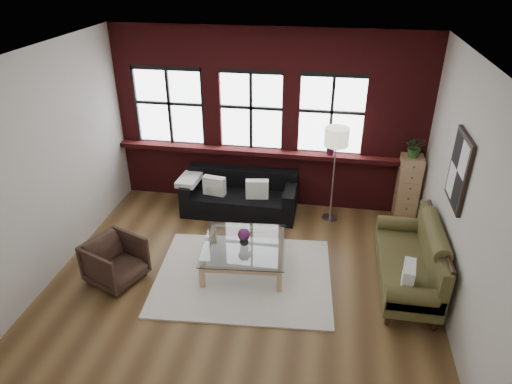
% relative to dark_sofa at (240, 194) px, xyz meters
% --- Properties ---
extents(floor, '(5.50, 5.50, 0.00)m').
position_rel_dark_sofa_xyz_m(floor, '(0.42, -1.90, -0.37)').
color(floor, '#54391E').
rests_on(floor, ground).
extents(ceiling, '(5.50, 5.50, 0.00)m').
position_rel_dark_sofa_xyz_m(ceiling, '(0.42, -1.90, 2.83)').
color(ceiling, white).
rests_on(ceiling, ground).
extents(wall_back, '(5.50, 0.00, 5.50)m').
position_rel_dark_sofa_xyz_m(wall_back, '(0.42, 0.60, 1.23)').
color(wall_back, beige).
rests_on(wall_back, ground).
extents(wall_front, '(5.50, 0.00, 5.50)m').
position_rel_dark_sofa_xyz_m(wall_front, '(0.42, -4.40, 1.23)').
color(wall_front, beige).
rests_on(wall_front, ground).
extents(wall_left, '(0.00, 5.00, 5.00)m').
position_rel_dark_sofa_xyz_m(wall_left, '(-2.33, -1.90, 1.23)').
color(wall_left, beige).
rests_on(wall_left, ground).
extents(wall_right, '(0.00, 5.00, 5.00)m').
position_rel_dark_sofa_xyz_m(wall_right, '(3.17, -1.90, 1.23)').
color(wall_right, beige).
rests_on(wall_right, ground).
extents(brick_backwall, '(5.50, 0.12, 3.20)m').
position_rel_dark_sofa_xyz_m(brick_backwall, '(0.42, 0.54, 1.23)').
color(brick_backwall, '#501215').
rests_on(brick_backwall, floor).
extents(sill_ledge, '(5.50, 0.30, 0.08)m').
position_rel_dark_sofa_xyz_m(sill_ledge, '(0.42, 0.45, 0.67)').
color(sill_ledge, '#501215').
rests_on(sill_ledge, brick_backwall).
extents(window_left, '(1.38, 0.10, 1.50)m').
position_rel_dark_sofa_xyz_m(window_left, '(-1.38, 0.55, 1.38)').
color(window_left, black).
rests_on(window_left, brick_backwall).
extents(window_mid, '(1.38, 0.10, 1.50)m').
position_rel_dark_sofa_xyz_m(window_mid, '(0.12, 0.55, 1.38)').
color(window_mid, black).
rests_on(window_mid, brick_backwall).
extents(window_right, '(1.38, 0.10, 1.50)m').
position_rel_dark_sofa_xyz_m(window_right, '(1.52, 0.55, 1.38)').
color(window_right, black).
rests_on(window_right, brick_backwall).
extents(wall_poster, '(0.05, 0.74, 0.94)m').
position_rel_dark_sofa_xyz_m(wall_poster, '(3.14, -1.60, 1.48)').
color(wall_poster, black).
rests_on(wall_poster, wall_right).
extents(shag_rug, '(2.69, 2.19, 0.03)m').
position_rel_dark_sofa_xyz_m(shag_rug, '(0.43, -1.83, -0.35)').
color(shag_rug, beige).
rests_on(shag_rug, floor).
extents(dark_sofa, '(2.03, 0.82, 0.73)m').
position_rel_dark_sofa_xyz_m(dark_sofa, '(0.00, 0.00, 0.00)').
color(dark_sofa, black).
rests_on(dark_sofa, floor).
extents(pillow_a, '(0.42, 0.20, 0.34)m').
position_rel_dark_sofa_xyz_m(pillow_a, '(-0.44, -0.10, 0.19)').
color(pillow_a, white).
rests_on(pillow_a, dark_sofa).
extents(pillow_b, '(0.42, 0.20, 0.34)m').
position_rel_dark_sofa_xyz_m(pillow_b, '(0.34, -0.10, 0.19)').
color(pillow_b, white).
rests_on(pillow_b, dark_sofa).
extents(vintage_settee, '(0.84, 1.89, 1.01)m').
position_rel_dark_sofa_xyz_m(vintage_settee, '(2.72, -1.64, 0.14)').
color(vintage_settee, '#4A4522').
rests_on(vintage_settee, floor).
extents(pillow_settee, '(0.20, 0.40, 0.34)m').
position_rel_dark_sofa_xyz_m(pillow_settee, '(2.64, -2.22, 0.24)').
color(pillow_settee, white).
rests_on(pillow_settee, vintage_settee).
extents(armchair, '(0.93, 0.92, 0.66)m').
position_rel_dark_sofa_xyz_m(armchair, '(-1.37, -2.20, -0.04)').
color(armchair, black).
rests_on(armchair, floor).
extents(coffee_table, '(1.32, 1.32, 0.41)m').
position_rel_dark_sofa_xyz_m(coffee_table, '(0.39, -1.58, -0.17)').
color(coffee_table, tan).
rests_on(coffee_table, shag_rug).
extents(vase, '(0.18, 0.18, 0.14)m').
position_rel_dark_sofa_xyz_m(vase, '(0.39, -1.58, 0.10)').
color(vase, '#B2B2B2').
rests_on(vase, coffee_table).
extents(flowers, '(0.18, 0.18, 0.18)m').
position_rel_dark_sofa_xyz_m(flowers, '(0.39, -1.58, 0.21)').
color(flowers, '#571E4C').
rests_on(flowers, vase).
extents(drawer_chest, '(0.37, 0.37, 1.20)m').
position_rel_dark_sofa_xyz_m(drawer_chest, '(2.93, 0.29, 0.23)').
color(drawer_chest, tan).
rests_on(drawer_chest, floor).
extents(potted_plant_top, '(0.33, 0.29, 0.37)m').
position_rel_dark_sofa_xyz_m(potted_plant_top, '(2.93, 0.29, 1.01)').
color(potted_plant_top, '#2D5923').
rests_on(potted_plant_top, drawer_chest).
extents(floor_lamp, '(0.40, 0.40, 1.86)m').
position_rel_dark_sofa_xyz_m(floor_lamp, '(1.64, 0.05, 0.56)').
color(floor_lamp, '#A5A5A8').
rests_on(floor_lamp, floor).
extents(sill_plant, '(0.25, 0.21, 0.39)m').
position_rel_dark_sofa_xyz_m(sill_plant, '(1.57, 0.42, 0.91)').
color(sill_plant, '#571E4C').
rests_on(sill_plant, sill_ledge).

